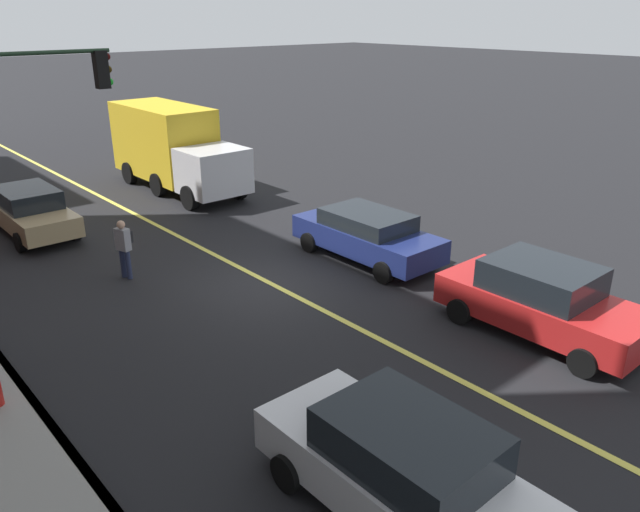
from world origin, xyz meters
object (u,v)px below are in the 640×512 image
truck_yellow (173,147)px  pedestrian_with_backpack (124,245)px  car_navy (367,234)px  car_white (407,473)px  car_tan (29,210)px  car_red (542,299)px

truck_yellow → pedestrian_with_backpack: (-7.29, 5.51, -0.76)m
car_navy → pedestrian_with_backpack: 6.72m
truck_yellow → pedestrian_with_backpack: size_ratio=4.43×
car_white → truck_yellow: (17.98, -6.33, 0.87)m
car_white → car_navy: car_white is taller
car_tan → car_red: size_ratio=1.06×
car_navy → car_red: bearing=177.1°
pedestrian_with_backpack → car_navy: bearing=-119.3°
car_navy → car_tan: size_ratio=0.96×
car_navy → truck_yellow: truck_yellow is taller
car_navy → car_red: (-5.70, 0.29, 0.07)m
car_tan → pedestrian_with_backpack: (-5.51, -0.72, 0.18)m
car_white → pedestrian_with_backpack: 10.72m
car_navy → car_tan: 10.99m
car_navy → car_tan: car_tan is taller
car_navy → truck_yellow: size_ratio=0.64×
car_red → pedestrian_with_backpack: car_red is taller
car_red → car_white: bearing=104.9°
car_red → car_navy: bearing=-2.9°
car_tan → car_red: 15.81m
pedestrian_with_backpack → car_red: bearing=-148.2°
car_navy → pedestrian_with_backpack: size_ratio=2.83×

